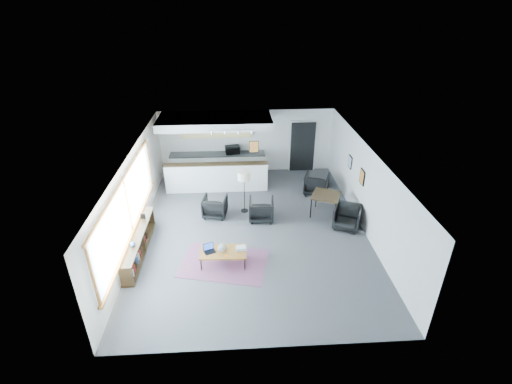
{
  "coord_description": "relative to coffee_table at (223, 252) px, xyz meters",
  "views": [
    {
      "loc": [
        -0.48,
        -9.84,
        6.58
      ],
      "look_at": [
        0.14,
        0.4,
        1.12
      ],
      "focal_mm": 26.0,
      "sensor_mm": 36.0,
      "label": 1
    }
  ],
  "objects": [
    {
      "name": "console",
      "position": [
        -2.42,
        0.59,
        -0.06
      ],
      "size": [
        0.35,
        3.0,
        0.8
      ],
      "color": "#332312",
      "rests_on": "floor"
    },
    {
      "name": "window",
      "position": [
        -2.58,
        0.74,
        1.07
      ],
      "size": [
        0.1,
        5.95,
        1.66
      ],
      "color": "#8CBFFF",
      "rests_on": "room"
    },
    {
      "name": "dining_chair_near",
      "position": [
        3.88,
        1.58,
        -0.03
      ],
      "size": [
        0.88,
        0.86,
        0.7
      ],
      "primitive_type": "imported",
      "rotation": [
        0.0,
        0.0,
        -0.42
      ],
      "color": "black",
      "rests_on": "floor"
    },
    {
      "name": "laptop",
      "position": [
        -0.39,
        0.04,
        0.09
      ],
      "size": [
        0.37,
        0.34,
        0.21
      ],
      "rotation": [
        0.0,
        0.0,
        0.41
      ],
      "color": "black",
      "rests_on": "coffee_table"
    },
    {
      "name": "coffee_table",
      "position": [
        0.0,
        0.0,
        0.0
      ],
      "size": [
        1.29,
        0.74,
        0.41
      ],
      "rotation": [
        0.0,
        0.0,
        -0.04
      ],
      "color": "brown",
      "rests_on": "floor"
    },
    {
      "name": "coaster",
      "position": [
        0.07,
        -0.2,
        0.03
      ],
      "size": [
        0.11,
        0.11,
        0.01
      ],
      "rotation": [
        0.0,
        0.0,
        0.36
      ],
      "color": "#E5590C",
      "rests_on": "coffee_table"
    },
    {
      "name": "dining_chair_far",
      "position": [
        3.38,
        3.92,
        -0.02
      ],
      "size": [
        0.9,
        0.87,
        0.73
      ],
      "primitive_type": "imported",
      "rotation": [
        0.0,
        0.0,
        2.78
      ],
      "color": "black",
      "rests_on": "floor"
    },
    {
      "name": "floor_lamp",
      "position": [
        0.67,
        2.79,
        0.91
      ],
      "size": [
        0.44,
        0.44,
        1.49
      ],
      "rotation": [
        0.0,
        0.0,
        0.04
      ],
      "color": "black",
      "rests_on": "floor"
    },
    {
      "name": "microwave",
      "position": [
        0.29,
        5.79,
        0.74
      ],
      "size": [
        0.6,
        0.39,
        0.38
      ],
      "primitive_type": "imported",
      "rotation": [
        0.0,
        0.0,
        0.16
      ],
      "color": "black",
      "rests_on": "kitchenette"
    },
    {
      "name": "track_light",
      "position": [
        0.29,
        3.84,
        2.14
      ],
      "size": [
        1.6,
        0.07,
        0.15
      ],
      "color": "silver",
      "rests_on": "room"
    },
    {
      "name": "wall_art_lower",
      "position": [
        4.35,
        2.04,
        1.17
      ],
      "size": [
        0.03,
        0.38,
        0.48
      ],
      "color": "black",
      "rests_on": "room"
    },
    {
      "name": "kilim_rug",
      "position": [
        -0.0,
        -0.0,
        -0.38
      ],
      "size": [
        2.62,
        2.06,
        0.01
      ],
      "rotation": [
        0.0,
        0.0,
        -0.22
      ],
      "color": "#673650",
      "rests_on": "floor"
    },
    {
      "name": "ceramic_pot",
      "position": [
        -0.03,
        0.0,
        0.15
      ],
      "size": [
        0.23,
        0.23,
        0.23
      ],
      "rotation": [
        0.0,
        0.0,
        0.16
      ],
      "color": "gray",
      "rests_on": "coffee_table"
    },
    {
      "name": "wall_art_upper",
      "position": [
        4.35,
        3.34,
        1.12
      ],
      "size": [
        0.03,
        0.34,
        0.44
      ],
      "color": "black",
      "rests_on": "room"
    },
    {
      "name": "dining_table",
      "position": [
        3.37,
        2.41,
        0.3
      ],
      "size": [
        1.17,
        1.17,
        0.75
      ],
      "rotation": [
        0.0,
        0.0,
        -0.43
      ],
      "color": "#332312",
      "rests_on": "floor"
    },
    {
      "name": "doorway",
      "position": [
        3.18,
        6.06,
        0.69
      ],
      "size": [
        1.1,
        0.12,
        2.15
      ],
      "color": "black",
      "rests_on": "room"
    },
    {
      "name": "armchair_left",
      "position": [
        -0.32,
        2.55,
        0.01
      ],
      "size": [
        0.86,
        0.82,
        0.78
      ],
      "primitive_type": "imported",
      "rotation": [
        0.0,
        0.0,
        2.97
      ],
      "color": "black",
      "rests_on": "floor"
    },
    {
      "name": "kitchenette",
      "position": [
        -0.32,
        5.35,
        1.0
      ],
      "size": [
        4.2,
        1.96,
        2.6
      ],
      "color": "white",
      "rests_on": "floor"
    },
    {
      "name": "armchair_right",
      "position": [
        1.21,
        2.24,
        0.02
      ],
      "size": [
        0.84,
        0.8,
        0.81
      ],
      "primitive_type": "imported",
      "rotation": [
        0.0,
        0.0,
        3.06
      ],
      "color": "black",
      "rests_on": "floor"
    },
    {
      "name": "room",
      "position": [
        0.88,
        1.64,
        0.92
      ],
      "size": [
        7.02,
        9.02,
        2.62
      ],
      "color": "#48484A",
      "rests_on": "ground"
    },
    {
      "name": "book_stack",
      "position": [
        0.49,
        0.06,
        0.07
      ],
      "size": [
        0.31,
        0.26,
        0.09
      ],
      "rotation": [
        0.0,
        0.0,
        0.11
      ],
      "color": "silver",
      "rests_on": "coffee_table"
    }
  ]
}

